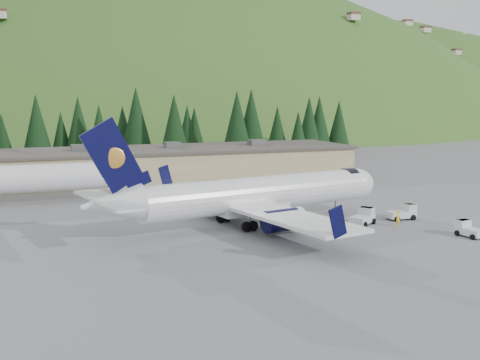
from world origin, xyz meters
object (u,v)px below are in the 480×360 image
airliner (251,196)px  baggage_tug_a (363,217)px  ramp_worker (398,218)px  second_airliner (13,178)px  baggage_tug_b (403,213)px  terminal_building (143,164)px  baggage_tug_c (468,229)px

airliner → baggage_tug_a: airliner is taller
baggage_tug_a → ramp_worker: (2.89, -2.15, 0.10)m
second_airliner → baggage_tug_b: second_airliner is taller
baggage_tug_a → terminal_building: terminal_building is taller
airliner → ramp_worker: (14.35, -6.13, -2.28)m
airliner → baggage_tug_c: airliner is taller
baggage_tug_b → terminal_building: size_ratio=0.05×
terminal_building → second_airliner: bearing=-141.2°
airliner → terminal_building: (-3.98, 38.21, -0.54)m
ramp_worker → terminal_building: bearing=-105.7°
second_airliner → baggage_tug_c: 54.57m
second_airliner → ramp_worker: (38.24, -28.33, -2.44)m
second_airliner → baggage_tug_b: 48.33m
baggage_tug_a → baggage_tug_c: (6.70, -8.49, -0.09)m
airliner → second_airliner: size_ratio=1.30×
second_airliner → baggage_tug_a: 44.06m
baggage_tug_c → terminal_building: 55.33m
terminal_building → baggage_tug_c: bearing=-66.4°
airliner → baggage_tug_c: bearing=-45.8°
baggage_tug_a → baggage_tug_b: baggage_tug_a is taller
baggage_tug_c → ramp_worker: 7.40m
baggage_tug_b → second_airliner: bearing=148.8°
airliner → second_airliner: 32.62m
baggage_tug_c → ramp_worker: bearing=24.3°
airliner → second_airliner: (-23.90, 22.21, 0.16)m
baggage_tug_b → baggage_tug_c: bearing=-82.6°
baggage_tug_a → baggage_tug_b: (5.62, 0.68, -0.02)m
ramp_worker → baggage_tug_c: bearing=82.8°
second_airliner → baggage_tug_c: (42.05, -34.67, -2.63)m
baggage_tug_a → ramp_worker: size_ratio=2.07×
baggage_tug_b → baggage_tug_c: baggage_tug_b is taller
second_airliner → baggage_tug_a: size_ratio=7.54×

